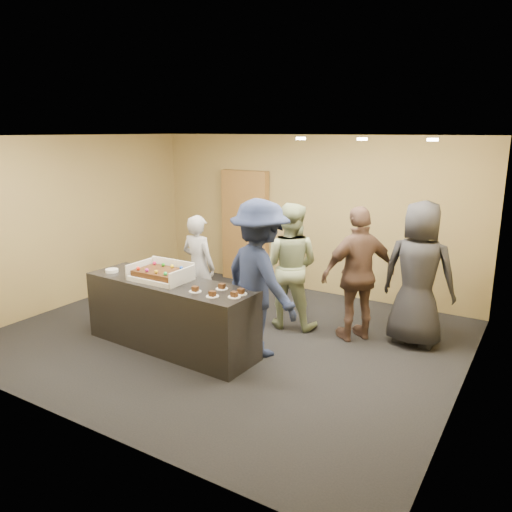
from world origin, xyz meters
name	(u,v)px	position (x,y,z in m)	size (l,w,h in m)	color
room	(227,241)	(0.00, 0.00, 1.35)	(6.04, 6.00, 2.70)	black
serving_counter	(171,315)	(-0.45, -0.66, 0.45)	(2.40, 0.70, 0.90)	black
storage_cabinet	(245,227)	(-1.26, 2.41, 1.03)	(0.94, 0.15, 2.06)	brown
cake_box	(162,276)	(-0.59, -0.63, 0.95)	(0.74, 0.51, 0.22)	white
sheet_cake	(161,273)	(-0.59, -0.66, 1.00)	(0.63, 0.44, 0.12)	#37200C
plate_stack	(112,271)	(-1.40, -0.73, 0.92)	(0.17, 0.17, 0.04)	white
slice_a	(195,290)	(0.09, -0.82, 0.92)	(0.15, 0.15, 0.07)	white
slice_b	(222,287)	(0.31, -0.57, 0.92)	(0.15, 0.15, 0.07)	white
slice_c	(212,295)	(0.37, -0.86, 0.92)	(0.15, 0.15, 0.07)	white
slice_d	(241,292)	(0.61, -0.61, 0.92)	(0.15, 0.15, 0.07)	white
slice_e	(234,295)	(0.60, -0.74, 0.92)	(0.15, 0.15, 0.07)	white
person_server_grey	(199,266)	(-0.83, 0.44, 0.78)	(0.57, 0.38, 1.57)	#9D9CA1
person_sage_man	(289,266)	(0.51, 0.80, 0.90)	(0.88, 0.68, 1.80)	gray
person_navy_man	(260,279)	(0.63, -0.21, 0.99)	(1.28, 0.73, 1.98)	#1C2546
person_brown_extra	(359,274)	(1.51, 0.87, 0.91)	(1.07, 0.44, 1.82)	brown
person_dark_suit	(419,274)	(2.23, 1.12, 0.96)	(0.94, 0.61, 1.92)	#232327
ceiling_spotlights	(362,139)	(1.60, 0.50, 2.67)	(1.72, 0.12, 0.03)	#FFEAC6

